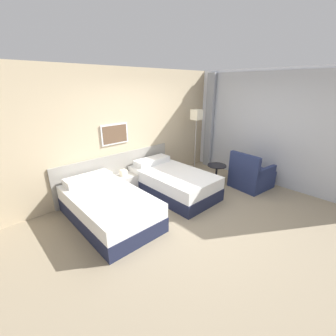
% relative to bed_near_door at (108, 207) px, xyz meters
% --- Properties ---
extents(ground_plane, '(16.00, 16.00, 0.00)m').
position_rel_bed_near_door_xyz_m(ground_plane, '(1.39, -0.96, -0.28)').
color(ground_plane, gray).
extents(wall_headboard, '(10.00, 0.10, 2.70)m').
position_rel_bed_near_door_xyz_m(wall_headboard, '(1.35, 1.03, 1.02)').
color(wall_headboard, '#C6B28E').
rests_on(wall_headboard, ground_plane).
extents(wall_window, '(0.21, 4.47, 2.70)m').
position_rel_bed_near_door_xyz_m(wall_window, '(3.83, -1.12, 1.06)').
color(wall_window, white).
rests_on(wall_window, ground_plane).
extents(bed_near_door, '(1.12, 1.96, 0.66)m').
position_rel_bed_near_door_xyz_m(bed_near_door, '(0.00, 0.00, 0.00)').
color(bed_near_door, '#1E233D').
rests_on(bed_near_door, ground_plane).
extents(bed_near_window, '(1.12, 1.96, 0.66)m').
position_rel_bed_near_door_xyz_m(bed_near_window, '(1.62, 0.00, 0.00)').
color(bed_near_window, '#1E233D').
rests_on(bed_near_window, ground_plane).
extents(nightstand, '(0.50, 0.38, 0.57)m').
position_rel_bed_near_door_xyz_m(nightstand, '(0.81, 0.74, -0.05)').
color(nightstand, beige).
rests_on(nightstand, ground_plane).
extents(floor_lamp, '(0.24, 0.24, 1.74)m').
position_rel_bed_near_door_xyz_m(floor_lamp, '(2.96, 0.50, 1.18)').
color(floor_lamp, '#9E9993').
rests_on(floor_lamp, ground_plane).
extents(side_table, '(0.46, 0.46, 0.50)m').
position_rel_bed_near_door_xyz_m(side_table, '(2.75, -0.38, 0.08)').
color(side_table, black).
rests_on(side_table, ground_plane).
extents(armchair, '(0.92, 0.85, 0.89)m').
position_rel_bed_near_door_xyz_m(armchair, '(3.22, -1.05, -0.00)').
color(armchair, navy).
rests_on(armchair, ground_plane).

